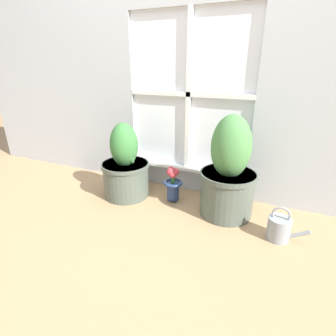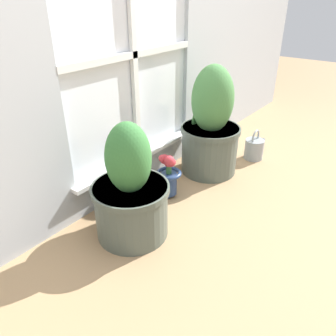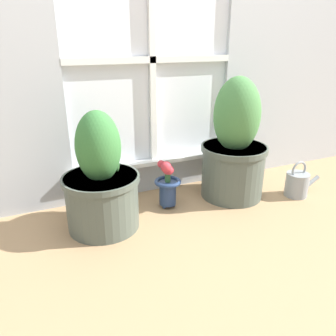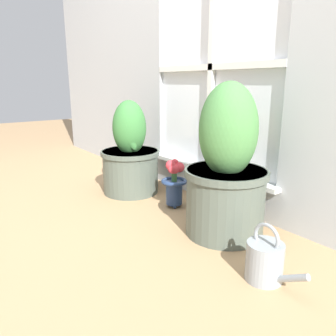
{
  "view_description": "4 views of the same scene",
  "coord_description": "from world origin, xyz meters",
  "px_view_note": "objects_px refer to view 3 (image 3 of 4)",
  "views": [
    {
      "loc": [
        0.68,
        -1.36,
        1.01
      ],
      "look_at": [
        -0.05,
        0.31,
        0.28
      ],
      "focal_mm": 28.0,
      "sensor_mm": 36.0,
      "label": 1
    },
    {
      "loc": [
        -1.33,
        -0.68,
        1.1
      ],
      "look_at": [
        -0.05,
        0.31,
        0.21
      ],
      "focal_mm": 35.0,
      "sensor_mm": 36.0,
      "label": 2
    },
    {
      "loc": [
        -0.69,
        -1.2,
        0.9
      ],
      "look_at": [
        -0.03,
        0.29,
        0.25
      ],
      "focal_mm": 35.0,
      "sensor_mm": 36.0,
      "label": 3
    },
    {
      "loc": [
        1.4,
        -0.78,
        0.71
      ],
      "look_at": [
        0.01,
        0.27,
        0.25
      ],
      "focal_mm": 35.0,
      "sensor_mm": 36.0,
      "label": 4
    }
  ],
  "objects_px": {
    "potted_plant_left": "(101,185)",
    "watering_can": "(297,184)",
    "flower_vase": "(167,183)",
    "potted_plant_right": "(234,148)"
  },
  "relations": [
    {
      "from": "watering_can",
      "to": "potted_plant_left",
      "type": "bearing_deg",
      "value": 173.93
    },
    {
      "from": "potted_plant_right",
      "to": "potted_plant_left",
      "type": "bearing_deg",
      "value": -176.88
    },
    {
      "from": "flower_vase",
      "to": "potted_plant_left",
      "type": "bearing_deg",
      "value": -170.37
    },
    {
      "from": "potted_plant_left",
      "to": "flower_vase",
      "type": "xyz_separation_m",
      "value": [
        0.38,
        0.06,
        -0.08
      ]
    },
    {
      "from": "potted_plant_left",
      "to": "watering_can",
      "type": "distance_m",
      "value": 1.18
    },
    {
      "from": "potted_plant_right",
      "to": "watering_can",
      "type": "distance_m",
      "value": 0.46
    },
    {
      "from": "potted_plant_left",
      "to": "watering_can",
      "type": "height_order",
      "value": "potted_plant_left"
    },
    {
      "from": "potted_plant_left",
      "to": "potted_plant_right",
      "type": "xyz_separation_m",
      "value": [
        0.8,
        0.04,
        0.07
      ]
    },
    {
      "from": "potted_plant_right",
      "to": "flower_vase",
      "type": "height_order",
      "value": "potted_plant_right"
    },
    {
      "from": "potted_plant_right",
      "to": "flower_vase",
      "type": "relative_size",
      "value": 2.57
    }
  ]
}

